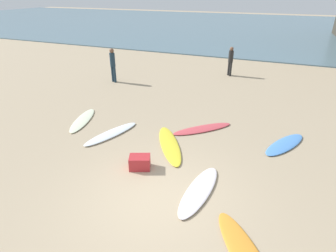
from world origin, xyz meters
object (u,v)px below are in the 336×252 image
object	(u,v)px
surfboard_4	(202,129)
surfboard_2	(83,120)
surfboard_5	(199,191)
beach_cooler	(140,162)
surfboard_0	(111,134)
surfboard_6	(285,144)
beachgoer_far	(113,63)
surfboard_1	(169,145)
beachgoer_near	(231,60)

from	to	relation	value
surfboard_4	surfboard_2	bearing A→B (deg)	-120.85
surfboard_5	beach_cooler	size ratio (longest dim) A/B	3.74
surfboard_0	surfboard_4	xyz separation A→B (m)	(2.92, 1.63, -0.01)
surfboard_6	surfboard_0	bearing A→B (deg)	-137.32
surfboard_2	surfboard_6	world-z (taller)	surfboard_6
beachgoer_far	surfboard_0	bearing A→B (deg)	-36.62
surfboard_1	beachgoer_far	size ratio (longest dim) A/B	1.41
surfboard_1	surfboard_2	bearing A→B (deg)	141.39
surfboard_5	surfboard_6	distance (m)	3.90
surfboard_4	surfboard_5	size ratio (longest dim) A/B	1.06
surfboard_6	beach_cooler	bearing A→B (deg)	-114.86
surfboard_2	beachgoer_far	size ratio (longest dim) A/B	1.20
surfboard_1	surfboard_6	world-z (taller)	surfboard_1
surfboard_0	beachgoer_far	size ratio (longest dim) A/B	1.26
surfboard_0	surfboard_2	world-z (taller)	surfboard_0
surfboard_6	beachgoer_near	xyz separation A→B (m)	(-3.35, 7.50, 0.90)
surfboard_1	surfboard_4	xyz separation A→B (m)	(0.69, 1.55, -0.01)
beachgoer_far	beachgoer_near	bearing A→B (deg)	55.06
beachgoer_near	beachgoer_far	size ratio (longest dim) A/B	0.91
surfboard_4	beachgoer_far	xyz separation A→B (m)	(-6.19, 3.74, 1.00)
surfboard_0	surfboard_1	xyz separation A→B (m)	(2.22, 0.08, -0.00)
surfboard_4	beachgoer_near	distance (m)	7.52
surfboard_4	surfboard_0	bearing A→B (deg)	-105.04
surfboard_1	beachgoer_far	distance (m)	7.69
surfboard_6	beach_cooler	xyz separation A→B (m)	(-3.88, -3.00, 0.16)
surfboard_0	beachgoer_near	distance (m)	9.44
surfboard_2	surfboard_4	xyz separation A→B (m)	(4.60, 1.09, 0.00)
surfboard_2	surfboard_4	world-z (taller)	same
surfboard_5	surfboard_6	xyz separation A→B (m)	(1.98, 3.36, -0.01)
surfboard_4	beachgoer_near	world-z (taller)	beachgoer_near
beachgoer_near	beach_cooler	world-z (taller)	beachgoer_near
surfboard_0	surfboard_4	world-z (taller)	surfboard_0
surfboard_5	beachgoer_near	xyz separation A→B (m)	(-1.37, 10.86, 0.89)
surfboard_0	beach_cooler	distance (m)	2.38
surfboard_5	beachgoer_far	size ratio (longest dim) A/B	1.21
beachgoer_far	beach_cooler	distance (m)	8.58
beach_cooler	surfboard_6	bearing A→B (deg)	37.71
surfboard_2	surfboard_6	size ratio (longest dim) A/B	1.05
surfboard_5	beachgoer_far	bearing A→B (deg)	-40.07
beachgoer_near	surfboard_5	bearing A→B (deg)	-33.05
surfboard_2	beach_cooler	bearing A→B (deg)	134.18
surfboard_1	beachgoer_near	bearing A→B (deg)	56.71
surfboard_1	surfboard_5	distance (m)	2.44
surfboard_1	beachgoer_far	world-z (taller)	beachgoer_far
surfboard_1	surfboard_5	xyz separation A→B (m)	(1.58, -1.86, 0.00)
surfboard_1	beachgoer_near	xyz separation A→B (m)	(0.21, 9.00, 0.90)
beachgoer_far	surfboard_5	bearing A→B (deg)	-23.28
surfboard_2	beachgoer_far	distance (m)	5.18
surfboard_1	beach_cooler	world-z (taller)	beach_cooler
surfboard_0	surfboard_5	xyz separation A→B (m)	(3.81, -1.78, 0.00)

